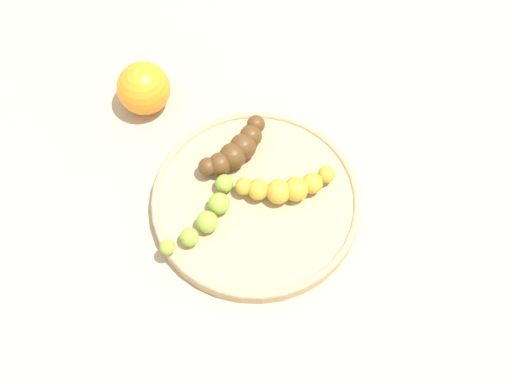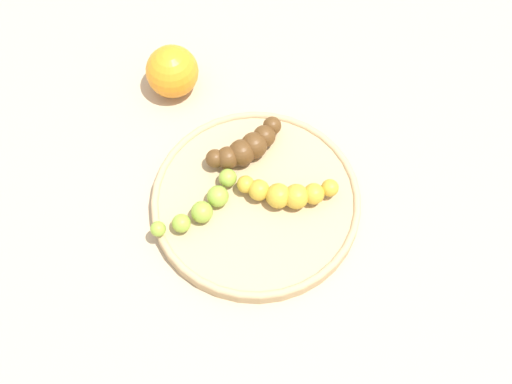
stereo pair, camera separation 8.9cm
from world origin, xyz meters
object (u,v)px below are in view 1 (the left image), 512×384
at_px(banana_overripe, 236,150).
at_px(banana_spotted, 287,188).
at_px(banana_green, 208,210).
at_px(orange_fruit, 144,88).
at_px(fruit_bowl, 256,201).

bearing_deg(banana_overripe, banana_spotted, 2.87).
bearing_deg(banana_green, banana_overripe, 97.51).
bearing_deg(orange_fruit, banana_spotted, -7.88).
relative_size(fruit_bowl, orange_fruit, 3.66).
distance_m(fruit_bowl, banana_spotted, 0.05).
relative_size(banana_overripe, banana_green, 0.76).
bearing_deg(orange_fruit, fruit_bowl, -15.65).
distance_m(banana_green, orange_fruit, 0.21).
relative_size(fruit_bowl, banana_spotted, 2.58).
relative_size(banana_overripe, banana_spotted, 1.12).
height_order(banana_spotted, orange_fruit, orange_fruit).
bearing_deg(banana_overripe, banana_green, -68.39).
bearing_deg(orange_fruit, banana_overripe, -7.09).
bearing_deg(banana_green, fruit_bowl, 50.22).
height_order(fruit_bowl, banana_green, banana_green).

